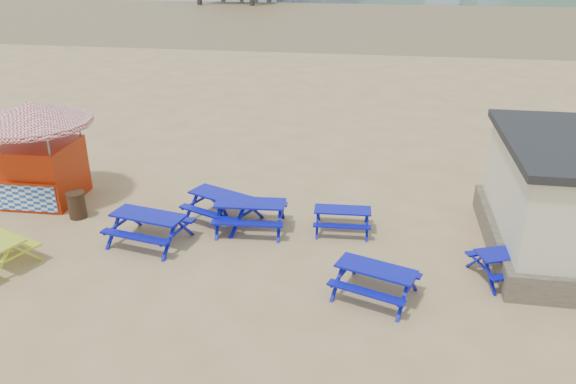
% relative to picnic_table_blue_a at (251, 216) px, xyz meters
% --- Properties ---
extents(ground, '(400.00, 400.00, 0.00)m').
position_rel_picnic_table_blue_a_xyz_m(ground, '(-0.21, -0.96, -0.42)').
color(ground, tan).
rests_on(ground, ground).
extents(wet_sand, '(400.00, 400.00, 0.00)m').
position_rel_picnic_table_blue_a_xyz_m(wet_sand, '(-0.21, 54.04, -0.42)').
color(wet_sand, olive).
rests_on(wet_sand, ground).
extents(picnic_table_blue_a, '(2.13, 1.77, 0.84)m').
position_rel_picnic_table_blue_a_xyz_m(picnic_table_blue_a, '(0.00, 0.00, 0.00)').
color(picnic_table_blue_a, '#0E1798').
rests_on(picnic_table_blue_a, ground).
extents(picnic_table_blue_b, '(2.49, 2.29, 0.84)m').
position_rel_picnic_table_blue_a_xyz_m(picnic_table_blue_b, '(-0.93, 0.38, 0.00)').
color(picnic_table_blue_b, '#0E1798').
rests_on(picnic_table_blue_b, ground).
extents(picnic_table_blue_c, '(1.68, 1.39, 0.68)m').
position_rel_picnic_table_blue_a_xyz_m(picnic_table_blue_c, '(2.62, 0.33, -0.08)').
color(picnic_table_blue_c, '#0E1798').
rests_on(picnic_table_blue_c, ground).
extents(picnic_table_blue_d, '(2.30, 1.99, 0.85)m').
position_rel_picnic_table_blue_a_xyz_m(picnic_table_blue_d, '(-2.57, -1.24, 0.00)').
color(picnic_table_blue_d, '#0E1798').
rests_on(picnic_table_blue_d, ground).
extents(picnic_table_blue_e, '(2.20, 1.98, 0.76)m').
position_rel_picnic_table_blue_a_xyz_m(picnic_table_blue_e, '(3.63, -2.86, -0.04)').
color(picnic_table_blue_e, '#0E1798').
rests_on(picnic_table_blue_e, ground).
extents(picnic_table_blue_f, '(2.11, 1.92, 0.72)m').
position_rel_picnic_table_blue_a_xyz_m(picnic_table_blue_f, '(6.88, -1.49, -0.06)').
color(picnic_table_blue_f, '#0E1798').
rests_on(picnic_table_blue_f, ground).
extents(ice_cream_kiosk, '(3.74, 3.74, 3.25)m').
position_rel_picnic_table_blue_a_xyz_m(ice_cream_kiosk, '(-6.98, 0.92, 1.62)').
color(ice_cream_kiosk, '#A32106').
rests_on(ice_cream_kiosk, ground).
extents(litter_bin, '(0.56, 0.56, 0.81)m').
position_rel_picnic_table_blue_a_xyz_m(litter_bin, '(-5.32, -0.13, -0.01)').
color(litter_bin, '#352013').
rests_on(litter_bin, ground).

